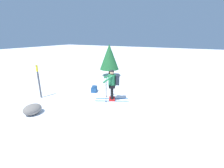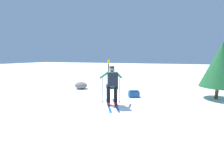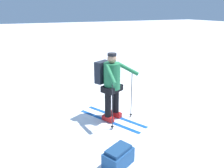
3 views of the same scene
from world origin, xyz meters
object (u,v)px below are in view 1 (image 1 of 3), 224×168
object	(u,v)px
rock_boulder	(32,109)
pine_tree	(109,57)
dropped_backpack	(94,89)
trail_marker	(39,79)
skier	(113,83)

from	to	relation	value
rock_boulder	pine_tree	xyz separation A→B (m)	(7.30, 0.16, 1.40)
dropped_backpack	trail_marker	bearing A→B (deg)	135.85
skier	rock_boulder	xyz separation A→B (m)	(-2.93, 2.42, -0.73)
skier	pine_tree	distance (m)	5.12
trail_marker	pine_tree	world-z (taller)	pine_tree
trail_marker	pine_tree	size ratio (longest dim) A/B	0.68
dropped_backpack	rock_boulder	world-z (taller)	rock_boulder
trail_marker	skier	bearing A→B (deg)	-67.10
skier	trail_marker	bearing A→B (deg)	112.90
rock_boulder	pine_tree	bearing A→B (deg)	1.28
dropped_backpack	trail_marker	distance (m)	3.11
pine_tree	rock_boulder	bearing A→B (deg)	-178.72
dropped_backpack	skier	bearing A→B (deg)	-110.43
dropped_backpack	rock_boulder	size ratio (longest dim) A/B	0.76
skier	rock_boulder	distance (m)	3.87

